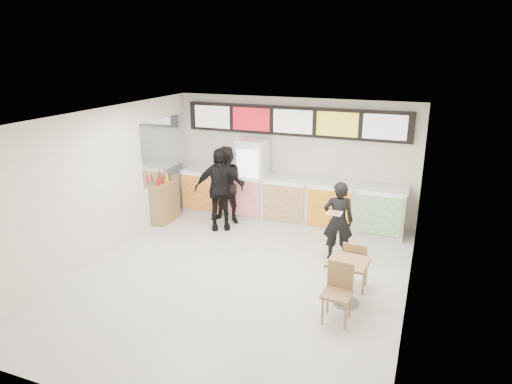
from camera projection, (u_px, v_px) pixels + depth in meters
The scene contains 15 objects.
floor at pixel (237, 278), 8.54m from camera, with size 7.00×7.00×0.00m, color beige.
ceiling at pixel (235, 118), 7.63m from camera, with size 7.00×7.00×0.00m, color white.
wall_back at pixel (293, 159), 11.19m from camera, with size 6.00×6.00×0.00m, color silver.
wall_left at pixel (99, 185), 9.12m from camera, with size 7.00×7.00×0.00m, color silver.
wall_right at pixel (414, 225), 7.05m from camera, with size 7.00×7.00×0.00m, color silver.
service_counter at pixel (288, 200), 11.11m from camera, with size 5.56×0.77×1.14m.
menu_board at pixel (293, 121), 10.83m from camera, with size 5.50×0.14×0.70m.
drinks_fridge at pixel (252, 179), 11.32m from camera, with size 0.70×0.67×2.00m.
mirror_panel at pixel (165, 148), 11.22m from camera, with size 0.01×2.00×1.50m, color #B2B7BF.
customer_main at pixel (338, 221), 9.07m from camera, with size 0.60×0.39×1.65m, color black.
customer_left at pixel (228, 186), 10.98m from camera, with size 0.92×0.72×1.89m, color black.
customer_mid at pixel (219, 189), 10.62m from camera, with size 1.14×0.47×1.94m, color black.
pizza_slice at pixel (334, 213), 8.57m from camera, with size 0.36×0.36×0.02m.
cafe_table at pixel (347, 274), 7.54m from camera, with size 0.68×1.62×0.93m.
condiment_ledge at pixel (165, 202), 11.19m from camera, with size 0.36×0.88×1.17m.
Camera 1 is at (3.10, -7.00, 4.13)m, focal length 32.00 mm.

